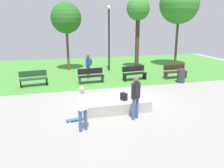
# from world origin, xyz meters

# --- Properties ---
(ground_plane) EXTENTS (28.00, 28.00, 0.00)m
(ground_plane) POSITION_xyz_m (0.00, 0.00, 0.00)
(ground_plane) COLOR gray
(grass_lawn) EXTENTS (26.60, 11.77, 0.01)m
(grass_lawn) POSITION_xyz_m (0.00, 8.11, 0.00)
(grass_lawn) COLOR #478C38
(grass_lawn) RESTS_ON ground_plane
(concrete_ledge) EXTENTS (3.00, 0.80, 0.47)m
(concrete_ledge) POSITION_xyz_m (-0.55, -1.34, 0.23)
(concrete_ledge) COLOR #A8A59E
(concrete_ledge) RESTS_ON ground_plane
(backpack_on_ledge) EXTENTS (0.28, 0.33, 0.32)m
(backpack_on_ledge) POSITION_xyz_m (-0.14, -1.21, 0.63)
(backpack_on_ledge) COLOR black
(backpack_on_ledge) RESTS_ON concrete_ledge
(skater_performing_trick) EXTENTS (0.39, 0.32, 1.64)m
(skater_performing_trick) POSITION_xyz_m (-2.10, -2.69, 0.95)
(skater_performing_trick) COLOR #3F5184
(skater_performing_trick) RESTS_ON ground_plane
(skater_watching) EXTENTS (0.38, 0.34, 1.75)m
(skater_watching) POSITION_xyz_m (0.03, -2.20, 1.03)
(skater_watching) COLOR #3F5184
(skater_watching) RESTS_ON ground_plane
(skateboard_by_ledge) EXTENTS (0.82, 0.31, 0.08)m
(skateboard_by_ledge) POSITION_xyz_m (-2.25, -1.79, 0.06)
(skateboard_by_ledge) COLOR teal
(skateboard_by_ledge) RESTS_ON ground_plane
(park_bench_far_left) EXTENTS (1.63, 0.58, 0.91)m
(park_bench_far_left) POSITION_xyz_m (-0.77, 3.69, 0.48)
(park_bench_far_left) COLOR black
(park_bench_far_left) RESTS_ON ground_plane
(park_bench_center_lawn) EXTENTS (1.65, 0.67, 0.91)m
(park_bench_center_lawn) POSITION_xyz_m (2.13, 3.72, 0.48)
(park_bench_center_lawn) COLOR black
(park_bench_center_lawn) RESTS_ON ground_plane
(park_bench_near_lamppost) EXTENTS (1.65, 0.70, 0.91)m
(park_bench_near_lamppost) POSITION_xyz_m (-4.20, 3.85, 0.48)
(park_bench_near_lamppost) COLOR #1E4223
(park_bench_near_lamppost) RESTS_ON ground_plane
(park_bench_near_path) EXTENTS (1.61, 0.52, 0.91)m
(park_bench_near_path) POSITION_xyz_m (4.98, 3.51, 0.48)
(park_bench_near_path) COLOR #331E14
(park_bench_near_path) RESTS_ON ground_plane
(tree_young_birch) EXTENTS (2.30, 2.30, 5.15)m
(tree_young_birch) POSITION_xyz_m (-1.84, 8.07, 3.97)
(tree_young_birch) COLOR brown
(tree_young_birch) RESTS_ON grass_lawn
(tree_slender_maple) EXTENTS (1.80, 1.80, 5.61)m
(tree_slender_maple) POSITION_xyz_m (3.62, 7.28, 4.53)
(tree_slender_maple) COLOR #42301E
(tree_slender_maple) RESTS_ON grass_lawn
(tree_tall_oak) EXTENTS (3.20, 3.20, 6.72)m
(tree_tall_oak) POSITION_xyz_m (7.19, 7.39, 5.11)
(tree_tall_oak) COLOR #4C3823
(tree_tall_oak) RESTS_ON grass_lawn
(lamp_post) EXTENTS (0.28, 0.28, 4.90)m
(lamp_post) POSITION_xyz_m (1.24, 7.08, 2.92)
(lamp_post) COLOR black
(lamp_post) RESTS_ON ground_plane
(trash_bin) EXTENTS (0.49, 0.49, 0.86)m
(trash_bin) POSITION_xyz_m (4.77, 2.38, 0.43)
(trash_bin) COLOR #333338
(trash_bin) RESTS_ON ground_plane
(pedestrian_with_backpack) EXTENTS (0.44, 0.43, 1.66)m
(pedestrian_with_backpack) POSITION_xyz_m (-0.72, 4.91, 0.99)
(pedestrian_with_backpack) COLOR slate
(pedestrian_with_backpack) RESTS_ON ground_plane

